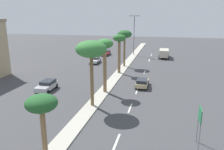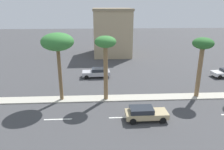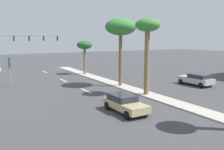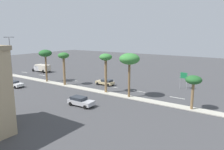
{
  "view_description": "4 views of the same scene",
  "coord_description": "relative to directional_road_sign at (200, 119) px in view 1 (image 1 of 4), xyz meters",
  "views": [
    {
      "loc": [
        8.49,
        -4.08,
        11.02
      ],
      "look_at": [
        2.1,
        23.06,
        3.61
      ],
      "focal_mm": 36.83,
      "sensor_mm": 36.0,
      "label": 1
    },
    {
      "loc": [
        24.21,
        25.93,
        11.07
      ],
      "look_at": [
        -2.63,
        27.44,
        2.19
      ],
      "focal_mm": 34.53,
      "sensor_mm": 36.0,
      "label": 2
    },
    {
      "loc": [
        15.45,
        46.17,
        5.83
      ],
      "look_at": [
        2.7,
        23.83,
        1.92
      ],
      "focal_mm": 39.54,
      "sensor_mm": 36.0,
      "label": 3
    },
    {
      "loc": [
        -32.56,
        2.79,
        11.43
      ],
      "look_at": [
        0.46,
        25.23,
        3.66
      ],
      "focal_mm": 33.95,
      "sensor_mm": 36.0,
      "label": 4
    }
  ],
  "objects": [
    {
      "name": "street_lamp_outboard",
      "position": [
        -11.73,
        44.01,
        3.72
      ],
      "size": [
        2.9,
        0.24,
        10.59
      ],
      "color": "slate",
      "rests_on": "median_curb"
    },
    {
      "name": "sedan_silver_near",
      "position": [
        -19.99,
        10.66,
        -1.78
      ],
      "size": [
        2.13,
        4.4,
        1.45
      ],
      "color": "#B2B2B7",
      "rests_on": "ground"
    },
    {
      "name": "lane_stripe_left",
      "position": [
        -6.9,
        45.56,
        -2.55
      ],
      "size": [
        0.2,
        2.8,
        0.01
      ],
      "primitive_type": "cube",
      "color": "silver",
      "rests_on": "ground"
    },
    {
      "name": "lane_stripe_inboard",
      "position": [
        -6.9,
        6.85,
        -2.55
      ],
      "size": [
        0.2,
        2.8,
        0.01
      ],
      "primitive_type": "cube",
      "color": "silver",
      "rests_on": "ground"
    },
    {
      "name": "palm_tree_near",
      "position": [
        -11.38,
        11.83,
        3.89
      ],
      "size": [
        2.45,
        2.45,
        7.62
      ],
      "color": "olive",
      "rests_on": "median_curb"
    },
    {
      "name": "palm_tree_rear",
      "position": [
        -11.6,
        23.17,
        3.58
      ],
      "size": [
        2.45,
        2.45,
        7.3
      ],
      "color": "olive",
      "rests_on": "median_curb"
    },
    {
      "name": "sedan_tan_front",
      "position": [
        -6.37,
        15.58,
        -1.83
      ],
      "size": [
        1.91,
        4.21,
        1.35
      ],
      "color": "tan",
      "rests_on": "ground"
    },
    {
      "name": "lane_stripe_trailing",
      "position": [
        -6.9,
        25.23,
        -2.55
      ],
      "size": [
        0.2,
        2.8,
        0.01
      ],
      "primitive_type": "cube",
      "color": "silver",
      "rests_on": "ground"
    },
    {
      "name": "palm_tree_outboard",
      "position": [
        -11.78,
        -4.67,
        1.93
      ],
      "size": [
        2.41,
        2.41,
        5.23
      ],
      "color": "olive",
      "rests_on": "median_curb"
    },
    {
      "name": "directional_road_sign",
      "position": [
        0.0,
        0.0,
        0.0
      ],
      "size": [
        0.1,
        1.54,
        3.53
      ],
      "color": "gray",
      "rests_on": "ground"
    },
    {
      "name": "lane_stripe_rear",
      "position": [
        -6.9,
        -0.94,
        -2.55
      ],
      "size": [
        0.2,
        2.8,
        0.01
      ],
      "primitive_type": "cube",
      "color": "silver",
      "rests_on": "ground"
    },
    {
      "name": "lane_stripe_leading",
      "position": [
        -6.9,
        13.41,
        -2.55
      ],
      "size": [
        0.2,
        2.8,
        0.01
      ],
      "primitive_type": "cube",
      "color": "silver",
      "rests_on": "ground"
    },
    {
      "name": "palm_tree_right",
      "position": [
        -11.69,
        29.22,
        4.17
      ],
      "size": [
        3.06,
        3.06,
        7.67
      ],
      "color": "brown",
      "rests_on": "median_curb"
    },
    {
      "name": "palm_tree_mid",
      "position": [
        -11.56,
        6.49,
        4.39
      ],
      "size": [
        3.66,
        3.66,
        7.98
      ],
      "color": "brown",
      "rests_on": "median_curb"
    },
    {
      "name": "sedan_red_center",
      "position": [
        -19.23,
        42.05,
        -1.82
      ],
      "size": [
        2.0,
        4.47,
        1.34
      ],
      "color": "red",
      "rests_on": "ground"
    },
    {
      "name": "lane_stripe_near",
      "position": [
        -6.9,
        37.41,
        -2.55
      ],
      "size": [
        0.2,
        2.8,
        0.01
      ],
      "primitive_type": "cube",
      "color": "silver",
      "rests_on": "ground"
    },
    {
      "name": "sedan_white_inboard",
      "position": [
        -18.97,
        31.31,
        -1.84
      ],
      "size": [
        2.26,
        4.55,
        1.29
      ],
      "color": "silver",
      "rests_on": "ground"
    },
    {
      "name": "median_curb",
      "position": [
        -11.61,
        27.96,
        -2.49
      ],
      "size": [
        1.8,
        85.36,
        0.12
      ],
      "primitive_type": "cube",
      "color": "#B7B2A3",
      "rests_on": "ground"
    },
    {
      "name": "box_truck",
      "position": [
        -3.48,
        41.66,
        -1.29
      ],
      "size": [
        2.55,
        6.02,
        2.23
      ],
      "color": "silver",
      "rests_on": "ground"
    },
    {
      "name": "ground_plane",
      "position": [
        -11.61,
        18.48,
        -2.55
      ],
      "size": [
        160.0,
        160.0,
        0.0
      ],
      "primitive_type": "plane",
      "color": "#424244"
    }
  ]
}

